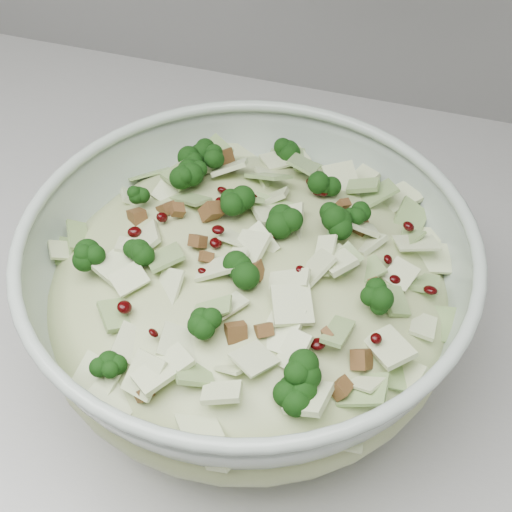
{
  "coord_description": "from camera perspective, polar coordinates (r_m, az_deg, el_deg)",
  "views": [
    {
      "loc": [
        -0.49,
        1.28,
        1.37
      ],
      "look_at": [
        -0.59,
        1.62,
        0.99
      ],
      "focal_mm": 50.0,
      "sensor_mm": 36.0,
      "label": 1
    }
  ],
  "objects": [
    {
      "name": "mixing_bowl",
      "position": [
        0.52,
        -0.63,
        -3.01
      ],
      "size": [
        0.36,
        0.36,
        0.13
      ],
      "rotation": [
        0.0,
        0.0,
        0.15
      ],
      "color": "#AEC0B1",
      "rests_on": "counter"
    },
    {
      "name": "salad",
      "position": [
        0.51,
        -0.65,
        -1.5
      ],
      "size": [
        0.35,
        0.35,
        0.13
      ],
      "rotation": [
        0.0,
        0.0,
        -0.19
      ],
      "color": "#B5C285",
      "rests_on": "mixing_bowl"
    }
  ]
}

